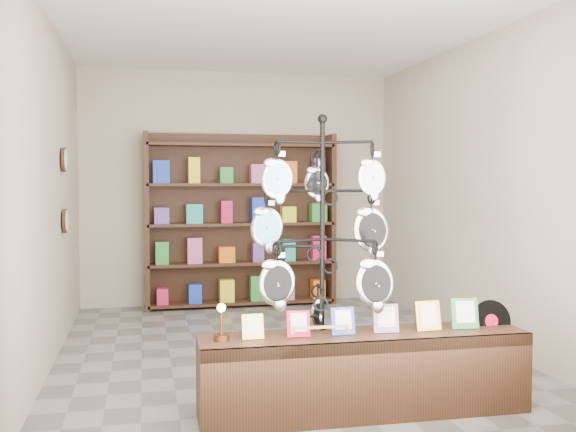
# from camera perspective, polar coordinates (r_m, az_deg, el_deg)

# --- Properties ---
(ground) EXTENTS (5.00, 5.00, 0.00)m
(ground) POSITION_cam_1_polar(r_m,az_deg,el_deg) (6.13, -0.86, -11.91)
(ground) COLOR slate
(ground) RESTS_ON ground
(room_envelope) EXTENTS (5.00, 5.00, 5.00)m
(room_envelope) POSITION_cam_1_polar(r_m,az_deg,el_deg) (5.93, -0.88, 5.63)
(room_envelope) COLOR #B4A591
(room_envelope) RESTS_ON ground
(display_tree) EXTENTS (1.05, 0.96, 2.05)m
(display_tree) POSITION_cam_1_polar(r_m,az_deg,el_deg) (4.43, 3.06, -2.12)
(display_tree) COLOR black
(display_tree) RESTS_ON ground
(front_shelf) EXTENTS (2.26, 0.51, 0.80)m
(front_shelf) POSITION_cam_1_polar(r_m,az_deg,el_deg) (4.53, 6.79, -13.69)
(front_shelf) COLOR black
(front_shelf) RESTS_ON ground
(back_shelving) EXTENTS (2.42, 0.36, 2.20)m
(back_shelving) POSITION_cam_1_polar(r_m,az_deg,el_deg) (8.20, -4.18, -0.84)
(back_shelving) COLOR black
(back_shelving) RESTS_ON ground
(wall_clocks) EXTENTS (0.03, 0.24, 0.84)m
(wall_clocks) POSITION_cam_1_polar(r_m,az_deg,el_deg) (6.64, -19.25, 2.16)
(wall_clocks) COLOR black
(wall_clocks) RESTS_ON ground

